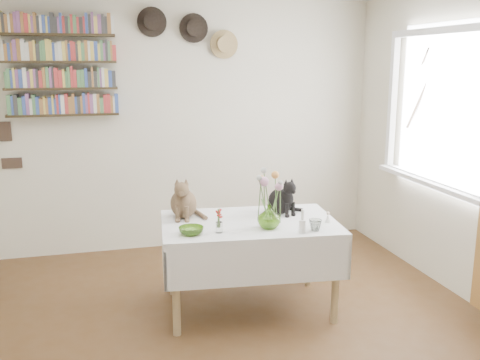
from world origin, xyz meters
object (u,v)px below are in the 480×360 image
object	(u,v)px
dining_table	(249,243)
bookshelf_unit	(60,66)
tabby_cat	(183,196)
flower_vase	(269,216)
black_cat	(280,195)

from	to	relation	value
dining_table	bookshelf_unit	xyz separation A→B (m)	(-1.37, 1.53, 1.31)
tabby_cat	bookshelf_unit	size ratio (longest dim) A/B	0.33
dining_table	tabby_cat	bearing A→B (deg)	151.71
flower_vase	dining_table	bearing A→B (deg)	114.49
bookshelf_unit	dining_table	bearing A→B (deg)	-48.07
dining_table	black_cat	world-z (taller)	black_cat
dining_table	bookshelf_unit	world-z (taller)	bookshelf_unit
tabby_cat	bookshelf_unit	xyz separation A→B (m)	(-0.91, 1.28, 0.97)
black_cat	bookshelf_unit	xyz separation A→B (m)	(-1.67, 1.37, 0.99)
tabby_cat	black_cat	distance (m)	0.76
black_cat	tabby_cat	bearing A→B (deg)	151.51
black_cat	bookshelf_unit	bearing A→B (deg)	118.75
dining_table	flower_vase	world-z (taller)	flower_vase
dining_table	black_cat	xyz separation A→B (m)	(0.30, 0.16, 0.32)
dining_table	flower_vase	size ratio (longest dim) A/B	7.87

